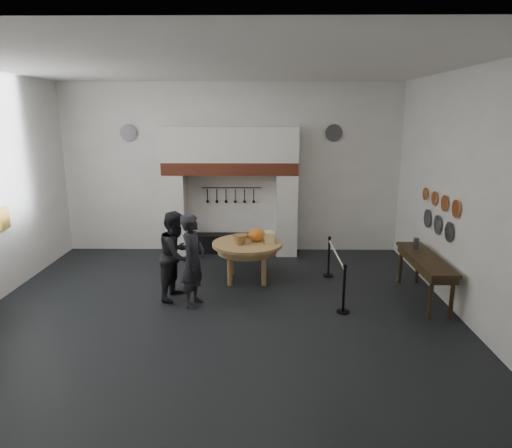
{
  "coord_description": "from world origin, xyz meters",
  "views": [
    {
      "loc": [
        0.82,
        -8.2,
        3.68
      ],
      "look_at": [
        0.69,
        1.42,
        1.35
      ],
      "focal_mm": 32.0,
      "sensor_mm": 36.0,
      "label": 1
    }
  ],
  "objects_px": {
    "visitor_far": "(176,255)",
    "barrier_post_near": "(344,290)",
    "visitor_near": "(193,260)",
    "work_table": "(247,244)",
    "side_table": "(425,258)",
    "iron_range": "(232,243)",
    "barrier_post_far": "(329,258)"
  },
  "relations": [
    {
      "from": "side_table",
      "to": "barrier_post_near",
      "type": "xyz_separation_m",
      "value": [
        -1.73,
        -0.68,
        -0.42
      ]
    },
    {
      "from": "iron_range",
      "to": "barrier_post_far",
      "type": "xyz_separation_m",
      "value": [
        2.37,
        -1.86,
        0.2
      ]
    },
    {
      "from": "work_table",
      "to": "visitor_far",
      "type": "height_order",
      "value": "visitor_far"
    },
    {
      "from": "visitor_far",
      "to": "barrier_post_far",
      "type": "relative_size",
      "value": 2.01
    },
    {
      "from": "barrier_post_near",
      "to": "barrier_post_far",
      "type": "relative_size",
      "value": 1.0
    },
    {
      "from": "barrier_post_near",
      "to": "side_table",
      "type": "bearing_deg",
      "value": 21.37
    },
    {
      "from": "visitor_near",
      "to": "barrier_post_near",
      "type": "distance_m",
      "value": 2.94
    },
    {
      "from": "work_table",
      "to": "visitor_far",
      "type": "relative_size",
      "value": 0.87
    },
    {
      "from": "side_table",
      "to": "barrier_post_far",
      "type": "relative_size",
      "value": 2.44
    },
    {
      "from": "visitor_far",
      "to": "side_table",
      "type": "distance_m",
      "value": 5.01
    },
    {
      "from": "barrier_post_far",
      "to": "work_table",
      "type": "bearing_deg",
      "value": -172.76
    },
    {
      "from": "work_table",
      "to": "barrier_post_far",
      "type": "bearing_deg",
      "value": 7.24
    },
    {
      "from": "side_table",
      "to": "barrier_post_far",
      "type": "distance_m",
      "value": 2.22
    },
    {
      "from": "iron_range",
      "to": "side_table",
      "type": "relative_size",
      "value": 0.86
    },
    {
      "from": "work_table",
      "to": "barrier_post_near",
      "type": "relative_size",
      "value": 1.75
    },
    {
      "from": "visitor_near",
      "to": "visitor_far",
      "type": "relative_size",
      "value": 1.02
    },
    {
      "from": "iron_range",
      "to": "side_table",
      "type": "bearing_deg",
      "value": -37.81
    },
    {
      "from": "work_table",
      "to": "barrier_post_far",
      "type": "relative_size",
      "value": 1.75
    },
    {
      "from": "work_table",
      "to": "visitor_far",
      "type": "bearing_deg",
      "value": -143.43
    },
    {
      "from": "iron_range",
      "to": "barrier_post_near",
      "type": "height_order",
      "value": "barrier_post_near"
    },
    {
      "from": "visitor_near",
      "to": "barrier_post_near",
      "type": "height_order",
      "value": "visitor_near"
    },
    {
      "from": "barrier_post_near",
      "to": "barrier_post_far",
      "type": "height_order",
      "value": "same"
    },
    {
      "from": "iron_range",
      "to": "barrier_post_far",
      "type": "relative_size",
      "value": 2.11
    },
    {
      "from": "side_table",
      "to": "visitor_near",
      "type": "bearing_deg",
      "value": -175.59
    },
    {
      "from": "iron_range",
      "to": "visitor_near",
      "type": "height_order",
      "value": "visitor_near"
    },
    {
      "from": "work_table",
      "to": "side_table",
      "type": "bearing_deg",
      "value": -16.75
    },
    {
      "from": "side_table",
      "to": "barrier_post_near",
      "type": "bearing_deg",
      "value": -158.63
    },
    {
      "from": "iron_range",
      "to": "visitor_near",
      "type": "relative_size",
      "value": 1.03
    },
    {
      "from": "side_table",
      "to": "iron_range",
      "type": "bearing_deg",
      "value": 142.19
    },
    {
      "from": "barrier_post_far",
      "to": "side_table",
      "type": "bearing_deg",
      "value": -37.45
    },
    {
      "from": "visitor_near",
      "to": "side_table",
      "type": "distance_m",
      "value": 4.62
    },
    {
      "from": "visitor_far",
      "to": "barrier_post_near",
      "type": "bearing_deg",
      "value": -87.3
    }
  ]
}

